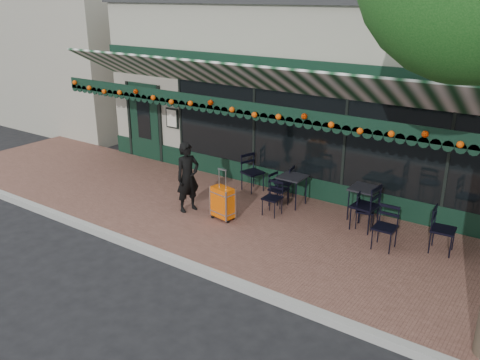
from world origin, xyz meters
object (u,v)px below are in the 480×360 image
Objects in this scene: chair_a_right at (366,211)px; chair_a_front at (385,228)px; chair_solo at (253,173)px; cafe_table_a at (365,191)px; chair_a_left at (365,207)px; chair_a_extra at (443,230)px; chair_b_front at (272,199)px; suitcase at (223,203)px; woman at (188,177)px; chair_b_left at (284,182)px; cafe_table_b at (292,179)px; chair_b_right at (279,190)px.

chair_a_right is 0.93m from chair_a_front.
chair_a_front is 3.88m from chair_solo.
chair_a_right is (0.20, -0.39, -0.27)m from cafe_table_a.
chair_a_extra is (1.57, -0.10, -0.05)m from chair_a_left.
chair_a_front is 2.57m from chair_b_front.
suitcase is 1.83m from chair_solo.
chair_a_extra is (4.24, 1.18, 0.07)m from suitcase.
woman is 1.93× the size of chair_b_left.
chair_a_extra is (3.43, -0.36, -0.19)m from cafe_table_b.
cafe_table_b is (-1.64, -0.21, -0.01)m from cafe_table_a.
suitcase is 3.38m from chair_a_front.
chair_b_right is at bearing -86.69° from chair_a_left.
chair_a_left is 2.25m from chair_b_left.
chair_b_front is 0.83× the size of chair_solo.
chair_b_left reaches higher than chair_a_right.
chair_a_left reaches higher than chair_a_front.
chair_solo is at bearing 179.43° from cafe_table_a.
suitcase is 1.47× the size of chair_b_right.
chair_a_left is at bearing -82.00° from chair_solo.
chair_b_right is 0.83× the size of chair_solo.
chair_a_front reaches higher than chair_b_right.
chair_b_left is (-0.34, 0.24, -0.22)m from cafe_table_b.
chair_a_left is 0.87m from chair_a_front.
chair_a_right is at bearing 15.73° from chair_b_front.
cafe_table_a is 1.38m from chair_a_front.
cafe_table_a is 0.93× the size of chair_b_right.
cafe_table_a is at bearing 14.24° from chair_a_right.
chair_a_left is at bearing -86.65° from chair_b_right.
chair_a_right is 1.60m from chair_a_extra.
chair_a_left is 1.12× the size of chair_a_extra.
chair_a_extra is (1.59, -0.18, 0.07)m from chair_a_right.
suitcase reaches higher than chair_a_left.
chair_a_front is (0.64, -0.58, -0.07)m from chair_a_left.
chair_a_right is (2.66, 1.36, -0.00)m from suitcase.
chair_b_front reaches higher than cafe_table_a.
woman is 4.30m from chair_a_front.
cafe_table_a is 0.81× the size of chair_a_extra.
woman is 1.00m from suitcase.
suitcase reaches higher than chair_b_front.
chair_solo is at bearing 113.09° from suitcase.
chair_a_left is 2.08m from chair_b_right.
chair_a_left reaches higher than chair_a_extra.
chair_a_right is at bearing 78.22° from chair_a_extra.
chair_a_right reaches higher than cafe_table_a.
suitcase is at bearing 160.82° from chair_b_right.
woman is at bearing 137.38° from chair_b_right.
chair_a_right is at bearing 132.82° from chair_a_front.
chair_a_extra reaches higher than chair_b_front.
chair_a_right is 2.06m from chair_b_right.
woman is 2.09× the size of chair_a_right.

